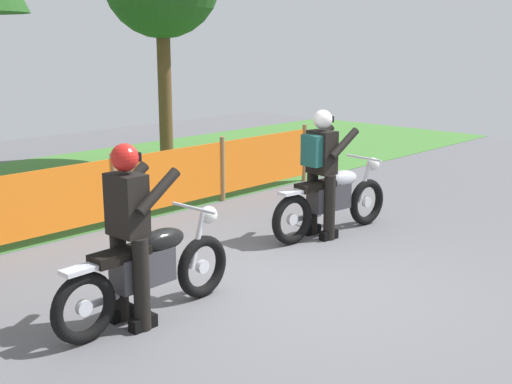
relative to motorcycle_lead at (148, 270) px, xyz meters
name	(u,v)px	position (x,y,z in m)	size (l,w,h in m)	color
ground	(296,287)	(1.56, -0.50, -0.48)	(24.00, 24.00, 0.02)	#5B5B60
grass_verge	(17,194)	(1.56, 5.69, -0.46)	(24.00, 5.79, 0.01)	#427A33
barrier_fence	(114,189)	(1.56, 2.79, 0.07)	(8.39, 0.08, 1.05)	olive
motorcycle_lead	(148,270)	(0.00, 0.00, 0.00)	(2.05, 0.60, 0.97)	black
motorcycle_trailing	(332,199)	(3.37, 0.40, 0.01)	(2.08, 0.64, 0.99)	black
rider_lead	(129,228)	(-0.20, -0.01, 0.45)	(0.57, 0.55, 1.69)	black
rider_trailing	(321,167)	(3.15, 0.43, 0.48)	(0.72, 0.60, 1.69)	black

